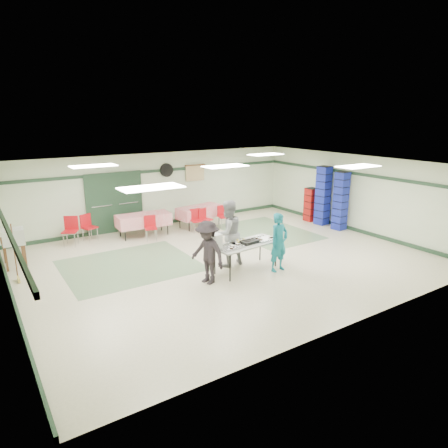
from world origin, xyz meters
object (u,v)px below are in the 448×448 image
chair_b (196,218)px  chair_loose_a (88,225)px  volunteer_teal (279,242)px  chair_c (223,214)px  dining_table_b (144,220)px  dining_table_a (200,211)px  crate_stack_red (311,205)px  chair_a (204,217)px  printer_table (13,244)px  chair_d (150,225)px  volunteer_grey (228,233)px  office_printer (13,237)px  crate_stack_blue_b (341,201)px  volunteer_dark (208,252)px  crate_stack_blue_a (323,196)px  broom (14,252)px  chair_loose_b (71,228)px  serving_table (246,245)px

chair_b → chair_loose_a: bearing=171.5°
volunteer_teal → chair_c: bearing=70.6°
dining_table_b → chair_c: 2.93m
dining_table_a → crate_stack_red: size_ratio=1.37×
chair_a → printer_table: 6.14m
chair_c → chair_d: 2.86m
chair_c → volunteer_grey: bearing=-111.4°
office_printer → crate_stack_red: bearing=2.2°
volunteer_grey → dining_table_b: size_ratio=1.00×
volunteer_teal → chair_d: volunteer_teal is taller
chair_b → crate_stack_blue_b: crate_stack_blue_b is taller
volunteer_dark → chair_c: bearing=128.9°
volunteer_teal → volunteer_grey: bearing=125.8°
crate_stack_blue_a → broom: (-10.38, 0.29, -0.33)m
chair_d → chair_loose_b: 2.49m
chair_a → crate_stack_blue_b: crate_stack_blue_b is taller
dining_table_b → chair_d: chair_d is taller
chair_c → chair_loose_a: (-4.62, 1.05, 0.05)m
chair_c → crate_stack_blue_a: 3.82m
volunteer_dark → office_printer: volunteer_dark is taller
crate_stack_blue_a → chair_c: bearing=153.3°
volunteer_dark → printer_table: volunteer_dark is taller
chair_loose_a → crate_stack_blue_b: bearing=-47.2°
chair_c → chair_d: size_ratio=0.99×
chair_loose_a → dining_table_b: bearing=-38.2°
chair_a → crate_stack_blue_b: bearing=-47.6°
volunteer_teal → chair_a: volunteer_teal is taller
chair_b → office_printer: bearing=-165.3°
volunteer_teal → dining_table_b: volunteer_teal is taller
chair_d → crate_stack_blue_b: (6.23, -2.55, 0.55)m
dining_table_b → chair_b: size_ratio=2.20×
dining_table_a → chair_loose_b: bearing=167.6°
chair_b → office_printer: office_printer is taller
chair_loose_a → chair_d: bearing=-53.8°
crate_stack_blue_a → broom: bearing=178.4°
crate_stack_red → office_printer: (-10.30, 0.46, 0.30)m
chair_a → crate_stack_blue_b: 4.92m
chair_a → chair_b: 0.34m
volunteer_dark → broom: size_ratio=1.06×
volunteer_dark → crate_stack_blue_a: 6.87m
dining_table_a → chair_b: size_ratio=2.16×
dining_table_b → crate_stack_red: 6.45m
volunteer_grey → serving_table: bearing=107.2°
chair_loose_a → crate_stack_blue_a: crate_stack_blue_a is taller
volunteer_grey → chair_d: (-0.86, 3.34, -0.42)m
serving_table → crate_stack_blue_b: 5.34m
volunteer_grey → chair_c: bearing=-124.6°
chair_c → office_printer: size_ratio=1.54×
chair_a → crate_stack_blue_a: size_ratio=0.36×
chair_d → volunteer_dark: bearing=-77.1°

